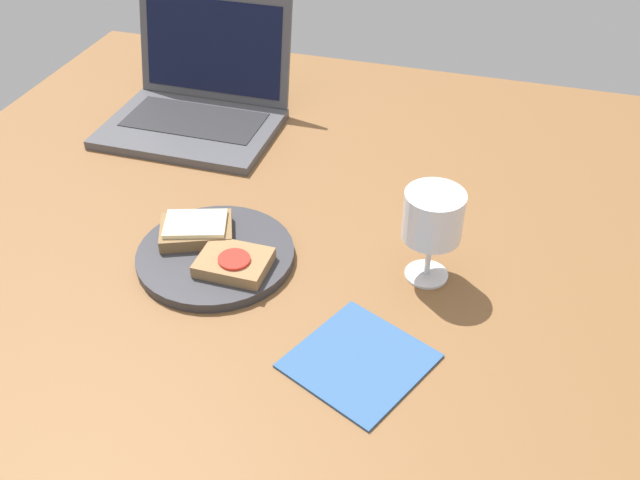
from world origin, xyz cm
name	(u,v)px	position (x,y,z in cm)	size (l,w,h in cm)	color
wooden_table	(287,256)	(0.00, 0.00, 1.50)	(140.00, 140.00, 3.00)	brown
plate	(216,255)	(-9.39, -5.44, 3.78)	(23.57, 23.57, 1.56)	#333338
sandwich_with_cheese	(196,229)	(-13.55, -2.76, 5.82)	(13.01, 11.42, 2.67)	brown
sandwich_with_tomato	(234,262)	(-5.18, -8.18, 5.62)	(10.16, 7.93, 2.30)	#937047
wine_glass	(433,218)	(21.53, 0.32, 13.18)	(8.43, 8.43, 14.37)	white
laptop	(198,101)	(-29.35, 33.23, 7.48)	(32.26, 28.12, 22.37)	#4C4C51
napkin	(359,361)	(16.29, -19.23, 3.20)	(15.41, 15.76, 0.40)	#33598C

